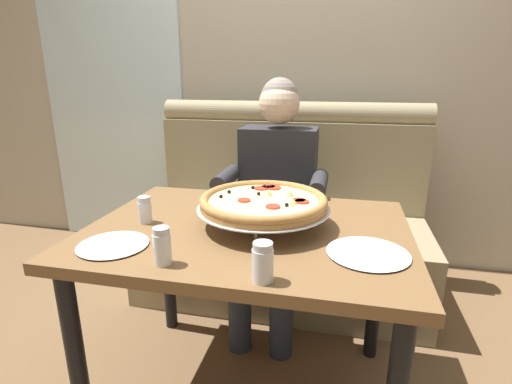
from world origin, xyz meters
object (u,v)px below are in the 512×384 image
Objects in this scene: booth_bench at (283,227)px; pizza at (264,202)px; shaker_parmesan at (145,212)px; diner_main at (275,190)px; shaker_pepper_flakes at (263,265)px; shaker_oregano at (162,249)px; dining_table at (248,251)px; patio_chair at (155,160)px; plate_near_left at (113,243)px; plate_near_right at (368,251)px.

pizza is (0.05, -0.86, 0.44)m from booth_bench.
pizza reaches higher than shaker_parmesan.
diner_main reaches higher than shaker_pepper_flakes.
shaker_oregano is (-0.17, -1.23, 0.40)m from booth_bench.
dining_table is 2.40m from patio_chair.
diner_main is 5.58× the size of plate_near_left.
shaker_parmesan is (-0.38, -0.67, 0.08)m from diner_main.
pizza is 1.90× the size of plate_near_right.
plate_near_right is 2.78m from patio_chair.
plate_near_left is at bearing 168.01° from shaker_pepper_flakes.
dining_table is at bearing -90.00° from booth_bench.
shaker_pepper_flakes is at bearing -83.99° from booth_bench.
booth_bench reaches higher than shaker_oregano.
diner_main is at bearing 66.80° from plate_near_left.
booth_bench is 14.46× the size of shaker_oregano.
plate_near_left is (-0.00, -0.22, -0.03)m from shaker_parmesan.
shaker_oregano is 0.23m from plate_near_left.
plate_near_right is (0.80, -0.10, -0.03)m from shaker_parmesan.
shaker_oregano is at bearing -99.70° from diner_main.
booth_bench is 1.33m from shaker_pepper_flakes.
dining_table is 0.41m from shaker_parmesan.
diner_main is 11.39× the size of shaker_pepper_flakes.
booth_bench is at bearing 96.01° from shaker_pepper_flakes.
shaker_oregano reaches higher than shaker_parmesan.
shaker_parmesan is 0.91× the size of shaker_pepper_flakes.
dining_table is 0.45m from plate_near_right.
patio_chair is (-1.38, 1.33, -0.19)m from diner_main.
booth_bench is 1.30× the size of diner_main.
shaker_oregano is 0.36m from shaker_parmesan.
shaker_oregano is at bearing -62.20° from patio_chair.
patio_chair is at bearing 114.19° from plate_near_left.
shaker_parmesan reaches higher than plate_near_right.
plate_near_right is 0.30× the size of patio_chair.
plate_near_left is at bearing -90.21° from shaker_parmesan.
booth_bench is at bearing 90.00° from dining_table.
booth_bench is at bearing 112.05° from plate_near_right.
shaker_pepper_flakes is 0.37m from plate_near_right.
pizza is at bearing -84.19° from diner_main.
shaker_pepper_flakes and patio_chair have the same top height.
shaker_pepper_flakes is (0.31, -0.03, -0.00)m from shaker_oregano.
dining_table is at bearing -54.81° from patio_chair.
pizza is (0.06, -0.60, 0.13)m from diner_main.
plate_near_left is 0.81m from plate_near_right.
shaker_oregano reaches higher than shaker_pepper_flakes.
shaker_oregano is at bearing -161.63° from plate_near_right.
patio_chair is (-1.00, 2.22, -0.24)m from plate_near_left.
booth_bench is 16.28× the size of shaker_parmesan.
shaker_parmesan is at bearing 125.94° from shaker_oregano.
dining_table is at bearing -149.95° from pizza.
shaker_parmesan is 0.81m from plate_near_right.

